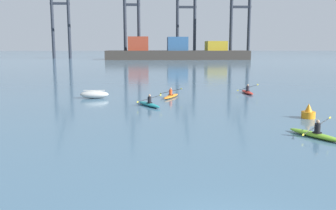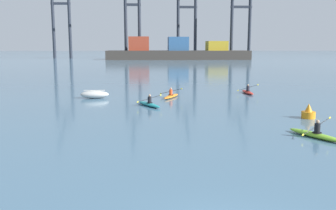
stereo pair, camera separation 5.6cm
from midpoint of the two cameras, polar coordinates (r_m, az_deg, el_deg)
container_barge at (r=135.41m, az=1.25°, el=8.21°), size 51.51×10.90×8.19m
gantry_crane_west at (r=153.11m, az=-16.41°, el=13.39°), size 7.55×19.70×34.55m
gantry_crane_west_mid at (r=142.50m, az=-5.66°, el=13.74°), size 6.38×17.48×33.91m
gantry_crane_east_mid at (r=149.52m, az=2.83°, el=13.42°), size 8.07×15.58×32.41m
gantry_crane_east at (r=146.40m, az=11.17°, el=13.33°), size 8.13×17.56×32.75m
capsized_dinghy at (r=34.44m, az=-11.39°, el=1.61°), size 2.60×1.10×0.76m
channel_buoy at (r=26.06m, az=20.86°, el=-1.15°), size 0.90×0.90×1.00m
kayak_teal at (r=29.40m, az=-3.01°, el=0.17°), size 2.11×3.29×0.95m
kayak_lime at (r=20.76m, az=21.82°, el=-4.22°), size 2.04×3.32×1.04m
kayak_red at (r=38.05m, az=12.15°, el=2.01°), size 2.23×3.41×0.97m
kayak_orange at (r=34.18m, az=0.41°, el=1.43°), size 2.06×3.35×0.95m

